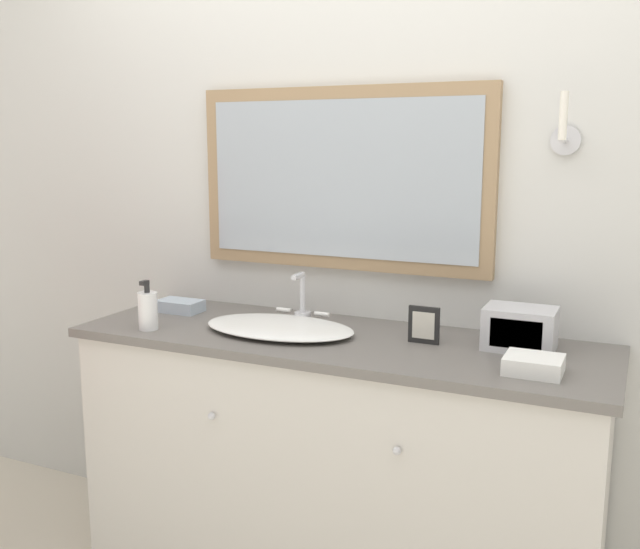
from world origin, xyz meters
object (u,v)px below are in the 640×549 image
soap_bottle (148,310)px  appliance_box (520,329)px  picture_frame (424,325)px  sink_basin (280,326)px

soap_bottle → appliance_box: 1.20m
soap_bottle → picture_frame: bearing=14.2°
sink_basin → picture_frame: sink_basin is taller
sink_basin → picture_frame: 0.48m
soap_bottle → picture_frame: 0.92m
sink_basin → picture_frame: size_ratio=4.44×
appliance_box → sink_basin: bearing=-170.6°
soap_bottle → sink_basin: bearing=20.9°
sink_basin → appliance_box: 0.77m
soap_bottle → picture_frame: size_ratio=1.44×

